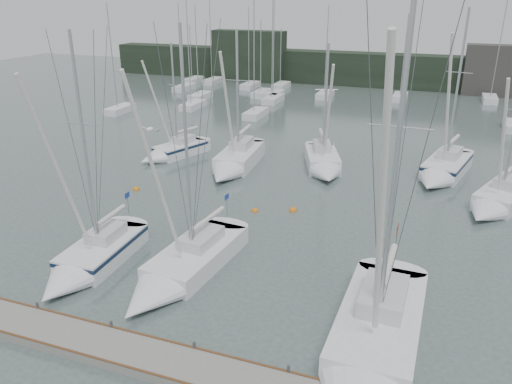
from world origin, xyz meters
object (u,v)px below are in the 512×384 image
sailboat_mid_c (324,165)px  sailboat_mid_e (495,203)px  sailboat_mid_b (234,163)px  sailboat_mid_a (170,152)px  sailboat_mid_d (442,171)px  sailboat_near_right (370,359)px  buoy_a (255,211)px  sailboat_near_left (87,263)px  sailboat_near_center (176,274)px  buoy_c (136,190)px  buoy_b (293,211)px

sailboat_mid_c → sailboat_mid_e: bearing=-35.3°
sailboat_mid_b → sailboat_mid_a: bearing=165.6°
sailboat_mid_d → sailboat_near_right: bearing=-81.7°
sailboat_near_right → sailboat_mid_c: 23.38m
buoy_a → sailboat_mid_d: bearing=43.2°
sailboat_near_left → sailboat_near_right: 15.38m
sailboat_mid_c → sailboat_mid_d: size_ratio=0.80×
sailboat_near_center → buoy_c: (-9.05, 10.40, -0.50)m
sailboat_mid_d → buoy_a: bearing=-123.2°
sailboat_mid_d → sailboat_mid_b: bearing=-153.1°
sailboat_near_left → sailboat_mid_a: size_ratio=1.24×
buoy_c → buoy_b: bearing=1.5°
sailboat_near_center → buoy_c: sailboat_near_center is taller
buoy_a → buoy_b: size_ratio=0.87×
sailboat_near_left → buoy_c: sailboat_near_left is taller
sailboat_mid_e → buoy_a: sailboat_mid_e is taller
sailboat_near_left → sailboat_mid_c: sailboat_near_left is taller
sailboat_near_left → buoy_a: size_ratio=28.09×
buoy_a → buoy_c: bearing=176.2°
sailboat_mid_b → sailboat_mid_e: (19.84, -1.43, -0.05)m
sailboat_mid_c → buoy_b: size_ratio=20.28×
sailboat_near_left → sailboat_near_right: size_ratio=0.82×
sailboat_mid_e → buoy_a: size_ratio=23.87×
buoy_c → sailboat_mid_e: bearing=11.6°
sailboat_mid_c → sailboat_mid_d: 9.30m
sailboat_near_center → buoy_c: bearing=136.4°
sailboat_mid_d → buoy_a: size_ratio=29.29×
sailboat_mid_a → sailboat_mid_d: size_ratio=0.77×
sailboat_near_right → buoy_a: size_ratio=34.16×
sailboat_mid_d → buoy_c: sailboat_mid_d is taller
sailboat_near_right → sailboat_mid_d: bearing=86.3°
sailboat_near_left → sailboat_near_right: sailboat_near_right is taller
sailboat_mid_e → buoy_c: (-25.09, -5.13, -0.56)m
sailboat_mid_d → buoy_c: (-21.53, -10.39, -0.64)m
sailboat_mid_d → sailboat_mid_c: bearing=-156.4°
buoy_a → buoy_c: 9.80m
sailboat_mid_e → buoy_b: size_ratio=20.70×
sailboat_mid_c → buoy_b: bearing=-110.5°
buoy_b → sailboat_mid_d: bearing=47.2°
sailboat_near_left → sailboat_mid_e: bearing=35.4°
sailboat_mid_c → buoy_a: 9.79m
sailboat_near_left → buoy_a: bearing=59.3°
sailboat_near_left → sailboat_mid_a: sailboat_near_left is taller
sailboat_mid_d → sailboat_mid_e: bearing=-42.3°
buoy_b → buoy_c: (-12.20, -0.31, 0.00)m
sailboat_mid_a → buoy_b: sailboat_mid_a is taller
sailboat_mid_e → sailboat_near_center: bearing=-113.7°
sailboat_mid_b → buoy_a: size_ratio=25.72×
sailboat_mid_b → buoy_a: (4.53, -7.20, -0.61)m
sailboat_mid_a → sailboat_near_left: bearing=-52.9°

